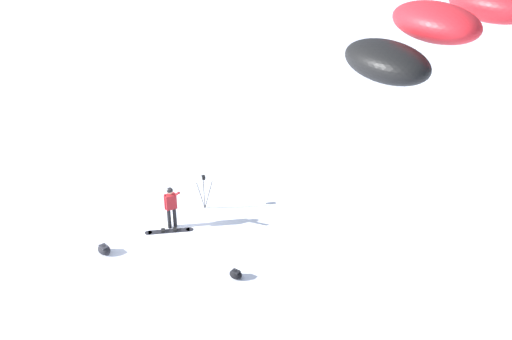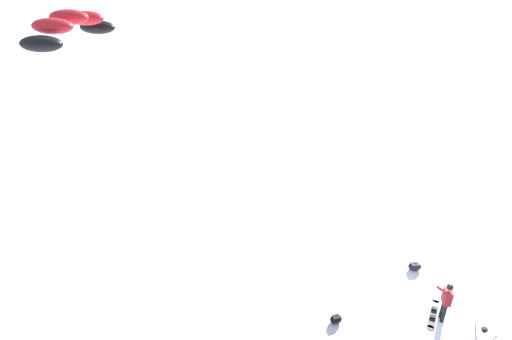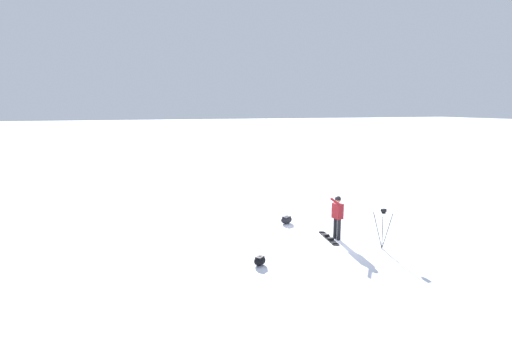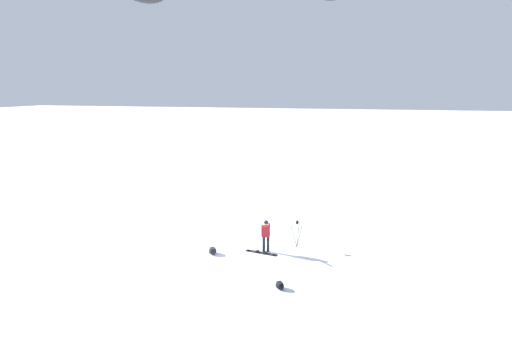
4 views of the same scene
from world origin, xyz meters
TOP-DOWN VIEW (x-y plane):
  - ground_plane at (0.00, 0.00)m, footprint 300.00×300.00m
  - snowboarder at (0.10, 0.68)m, footprint 0.55×0.64m
  - snowboard at (-0.08, 0.43)m, footprint 1.77×0.50m
  - gear_bag_large at (-2.48, -0.28)m, footprint 0.59×0.67m
  - camera_tripod at (1.57, 1.66)m, footprint 0.64×0.64m
  - gear_bag_small at (1.54, -2.99)m, footprint 0.54×0.56m

SIDE VIEW (x-z plane):
  - ground_plane at x=0.00m, z-range 0.00..0.00m
  - snowboard at x=-0.08m, z-range -0.03..0.07m
  - gear_bag_small at x=1.54m, z-range 0.01..0.31m
  - gear_bag_large at x=-2.48m, z-range 0.01..0.34m
  - camera_tripod at x=1.57m, z-range 0.30..1.76m
  - snowboarder at x=0.10m, z-range 0.17..1.89m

